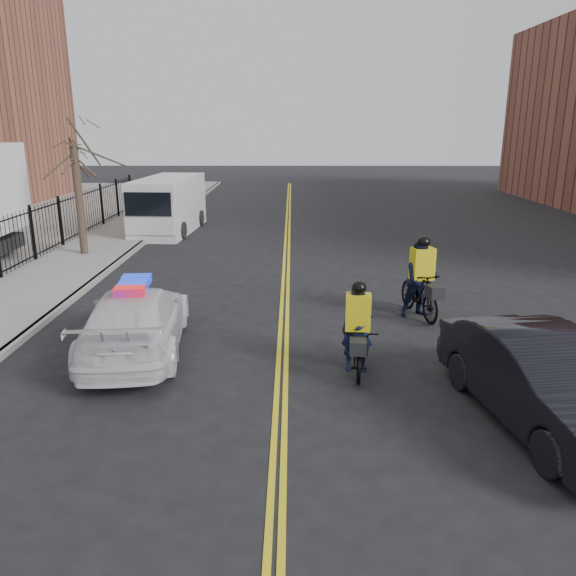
# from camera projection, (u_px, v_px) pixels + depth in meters

# --- Properties ---
(ground) EXTENTS (120.00, 120.00, 0.00)m
(ground) POSITION_uv_depth(u_px,v_px,m) (282.00, 368.00, 11.47)
(ground) COLOR black
(ground) RESTS_ON ground
(center_line_left) EXTENTS (0.10, 60.00, 0.01)m
(center_line_left) POSITION_uv_depth(u_px,v_px,m) (284.00, 270.00, 19.15)
(center_line_left) COLOR yellow
(center_line_left) RESTS_ON ground
(center_line_right) EXTENTS (0.10, 60.00, 0.01)m
(center_line_right) POSITION_uv_depth(u_px,v_px,m) (288.00, 270.00, 19.15)
(center_line_right) COLOR yellow
(center_line_right) RESTS_ON ground
(sidewalk) EXTENTS (3.00, 60.00, 0.15)m
(sidewalk) POSITION_uv_depth(u_px,v_px,m) (67.00, 268.00, 19.18)
(sidewalk) COLOR gray
(sidewalk) RESTS_ON ground
(curb) EXTENTS (0.20, 60.00, 0.15)m
(curb) POSITION_uv_depth(u_px,v_px,m) (111.00, 268.00, 19.17)
(curb) COLOR gray
(curb) RESTS_ON ground
(iron_fence) EXTENTS (0.12, 28.00, 2.00)m
(iron_fence) POSITION_uv_depth(u_px,v_px,m) (20.00, 241.00, 18.93)
(iron_fence) COLOR black
(iron_fence) RESTS_ON ground
(street_tree) EXTENTS (3.20, 3.20, 4.80)m
(street_tree) POSITION_uv_depth(u_px,v_px,m) (75.00, 161.00, 20.13)
(street_tree) COLOR #382D21
(street_tree) RESTS_ON sidewalk
(police_cruiser) EXTENTS (2.51, 5.09, 1.58)m
(police_cruiser) POSITION_uv_depth(u_px,v_px,m) (136.00, 320.00, 12.14)
(police_cruiser) COLOR white
(police_cruiser) RESTS_ON ground
(dark_sedan) EXTENTS (2.39, 4.89, 1.54)m
(dark_sedan) POSITION_uv_depth(u_px,v_px,m) (544.00, 381.00, 9.10)
(dark_sedan) COLOR black
(dark_sedan) RESTS_ON ground
(cargo_van) EXTENTS (2.60, 6.05, 2.48)m
(cargo_van) POSITION_uv_depth(u_px,v_px,m) (168.00, 206.00, 25.73)
(cargo_van) COLOR silver
(cargo_van) RESTS_ON ground
(cyclist_near) EXTENTS (0.84, 1.97, 1.88)m
(cyclist_near) POSITION_uv_depth(u_px,v_px,m) (357.00, 340.00, 11.18)
(cyclist_near) COLOR black
(cyclist_near) RESTS_ON ground
(cyclist_far) EXTENTS (1.09, 2.18, 2.12)m
(cyclist_far) POSITION_uv_depth(u_px,v_px,m) (421.00, 285.00, 14.33)
(cyclist_far) COLOR black
(cyclist_far) RESTS_ON ground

